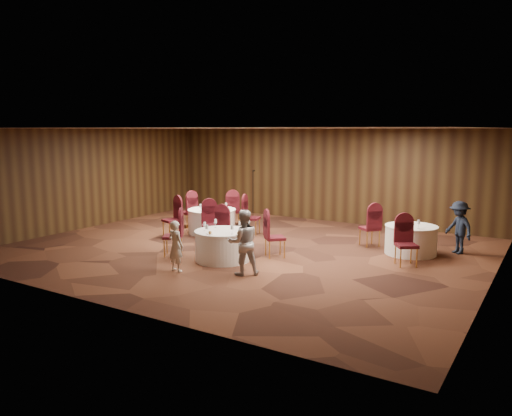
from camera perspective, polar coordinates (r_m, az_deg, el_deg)
The scene contains 15 objects.
ground at distance 13.41m, azimuth -1.18°, elevation -4.69°, with size 12.00×12.00×0.00m, color black.
room_shell at distance 13.09m, azimuth -1.21°, elevation 3.70°, with size 12.00×12.00×12.00m.
table_main at distance 12.20m, azimuth -3.85°, elevation -4.28°, with size 1.35×1.35×0.74m.
table_left at distance 15.44m, azimuth -5.05°, elevation -1.48°, with size 1.48×1.48×0.74m.
table_right at distance 13.40m, azimuth 17.28°, elevation -3.47°, with size 1.31×1.31×0.74m.
chairs_main at distance 12.87m, azimuth -3.59°, elevation -3.01°, with size 3.01×2.02×1.00m.
chairs_left at distance 15.44m, azimuth -5.12°, elevation -1.01°, with size 2.96×3.09×1.00m.
chairs_right at distance 13.10m, azimuth 14.71°, elevation -3.08°, with size 2.13×2.24×1.00m.
tabletop_main at distance 11.94m, azimuth -3.55°, elevation -2.28°, with size 1.10×1.02×0.22m.
tabletop_left at distance 15.36m, azimuth -5.07°, elevation 0.15°, with size 0.86×0.86×0.22m.
tabletop_right at distance 12.97m, azimuth 18.10°, elevation -1.55°, with size 0.08×0.08×0.22m.
mic_stand at distance 17.88m, azimuth -0.34°, elevation 0.46°, with size 0.24×0.24×1.74m.
woman_a at distance 11.36m, azimuth -9.15°, elevation -4.32°, with size 0.42×0.28×1.16m, color silver.
woman_b at distance 10.94m, azimuth -1.46°, elevation -3.95°, with size 0.70×0.55×1.45m, color #B4B4B9.
man_c at distance 13.82m, azimuth 22.17°, elevation -2.07°, with size 0.88×0.51×1.36m, color black.
Camera 1 is at (7.07, -10.94, 3.18)m, focal length 35.00 mm.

